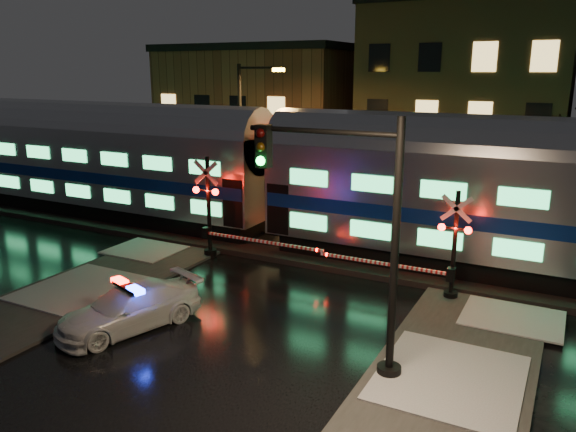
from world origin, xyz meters
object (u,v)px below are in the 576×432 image
at_px(crossing_signal_right, 442,255).
at_px(traffic_light, 354,241).
at_px(crossing_signal_left, 215,218).
at_px(streetlight, 245,131).
at_px(police_car, 129,308).

height_order(crossing_signal_right, traffic_light, traffic_light).
xyz_separation_m(crossing_signal_right, crossing_signal_left, (-9.34, 0.01, 0.19)).
height_order(crossing_signal_left, streetlight, streetlight).
distance_m(crossing_signal_right, traffic_light, 6.25).
height_order(police_car, streetlight, streetlight).
bearing_deg(crossing_signal_left, streetlight, 111.35).
xyz_separation_m(police_car, streetlight, (-4.04, 13.38, 3.96)).
relative_size(police_car, streetlight, 0.61).
xyz_separation_m(police_car, crossing_signal_right, (7.92, 6.68, 0.92)).
distance_m(police_car, crossing_signal_right, 10.40).
height_order(police_car, crossing_signal_right, crossing_signal_right).
bearing_deg(traffic_light, crossing_signal_right, 78.67).
xyz_separation_m(traffic_light, streetlight, (-10.94, 12.55, 1.07)).
relative_size(police_car, traffic_light, 0.73).
bearing_deg(traffic_light, crossing_signal_left, 143.36).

